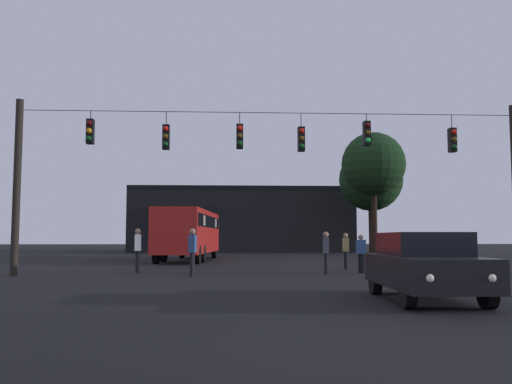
{
  "coord_description": "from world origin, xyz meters",
  "views": [
    {
      "loc": [
        -1.63,
        -6.83,
        1.41
      ],
      "look_at": [
        -0.38,
        18.7,
        3.56
      ],
      "focal_mm": 38.03,
      "sensor_mm": 36.0,
      "label": 1
    }
  ],
  "objects_px": {
    "pedestrian_crossing_left": "(138,247)",
    "tree_left_silhouette": "(373,165)",
    "pedestrian_crossing_center": "(346,249)",
    "pedestrian_crossing_right": "(326,250)",
    "tree_behind_building": "(371,180)",
    "city_bus": "(189,230)",
    "pedestrian_near_bus": "(361,252)",
    "pedestrian_trailing": "(192,249)",
    "car_near_right": "(424,265)"
  },
  "relations": [
    {
      "from": "car_near_right",
      "to": "tree_behind_building",
      "type": "distance_m",
      "value": 35.88
    },
    {
      "from": "pedestrian_crossing_right",
      "to": "tree_behind_building",
      "type": "bearing_deg",
      "value": 71.49
    },
    {
      "from": "city_bus",
      "to": "car_near_right",
      "type": "bearing_deg",
      "value": -72.29
    },
    {
      "from": "pedestrian_crossing_left",
      "to": "city_bus",
      "type": "bearing_deg",
      "value": 83.75
    },
    {
      "from": "tree_behind_building",
      "to": "car_near_right",
      "type": "bearing_deg",
      "value": -103.02
    },
    {
      "from": "pedestrian_crossing_center",
      "to": "tree_left_silhouette",
      "type": "bearing_deg",
      "value": 70.33
    },
    {
      "from": "city_bus",
      "to": "tree_behind_building",
      "type": "bearing_deg",
      "value": 41.6
    },
    {
      "from": "car_near_right",
      "to": "pedestrian_crossing_left",
      "type": "bearing_deg",
      "value": 128.61
    },
    {
      "from": "pedestrian_crossing_left",
      "to": "pedestrian_crossing_center",
      "type": "relative_size",
      "value": 1.11
    },
    {
      "from": "city_bus",
      "to": "car_near_right",
      "type": "xyz_separation_m",
      "value": [
        6.83,
        -21.38,
        -1.07
      ]
    },
    {
      "from": "pedestrian_crossing_right",
      "to": "pedestrian_near_bus",
      "type": "distance_m",
      "value": 1.66
    },
    {
      "from": "pedestrian_trailing",
      "to": "tree_behind_building",
      "type": "xyz_separation_m",
      "value": [
        13.7,
        26.62,
        5.47
      ]
    },
    {
      "from": "pedestrian_crossing_center",
      "to": "tree_left_silhouette",
      "type": "height_order",
      "value": "tree_left_silhouette"
    },
    {
      "from": "pedestrian_crossing_right",
      "to": "city_bus",
      "type": "bearing_deg",
      "value": 116.03
    },
    {
      "from": "tree_left_silhouette",
      "to": "tree_behind_building",
      "type": "xyz_separation_m",
      "value": [
        1.81,
        7.61,
        -0.3
      ]
    },
    {
      "from": "pedestrian_crossing_left",
      "to": "tree_left_silhouette",
      "type": "xyz_separation_m",
      "value": [
        14.24,
        16.81,
        5.74
      ]
    },
    {
      "from": "pedestrian_crossing_left",
      "to": "tree_left_silhouette",
      "type": "distance_m",
      "value": 22.77
    },
    {
      "from": "pedestrian_near_bus",
      "to": "pedestrian_trailing",
      "type": "bearing_deg",
      "value": -167.2
    },
    {
      "from": "city_bus",
      "to": "pedestrian_crossing_right",
      "type": "xyz_separation_m",
      "value": [
        6.18,
        -12.65,
        -0.95
      ]
    },
    {
      "from": "pedestrian_near_bus",
      "to": "tree_behind_building",
      "type": "height_order",
      "value": "tree_behind_building"
    },
    {
      "from": "pedestrian_crossing_center",
      "to": "tree_left_silhouette",
      "type": "xyz_separation_m",
      "value": [
        5.39,
        15.08,
        5.85
      ]
    },
    {
      "from": "tree_behind_building",
      "to": "pedestrian_near_bus",
      "type": "bearing_deg",
      "value": -105.8
    },
    {
      "from": "pedestrian_trailing",
      "to": "tree_left_silhouette",
      "type": "relative_size",
      "value": 0.19
    },
    {
      "from": "pedestrian_crossing_center",
      "to": "tree_behind_building",
      "type": "height_order",
      "value": "tree_behind_building"
    },
    {
      "from": "pedestrian_crossing_left",
      "to": "pedestrian_near_bus",
      "type": "distance_m",
      "value": 8.96
    },
    {
      "from": "pedestrian_crossing_right",
      "to": "tree_left_silhouette",
      "type": "xyz_separation_m",
      "value": [
        6.83,
        18.18,
        5.83
      ]
    },
    {
      "from": "car_near_right",
      "to": "pedestrian_crossing_left",
      "type": "xyz_separation_m",
      "value": [
        -8.06,
        10.1,
        0.21
      ]
    },
    {
      "from": "pedestrian_crossing_center",
      "to": "pedestrian_crossing_right",
      "type": "xyz_separation_m",
      "value": [
        -1.44,
        -3.1,
        0.02
      ]
    },
    {
      "from": "pedestrian_crossing_left",
      "to": "pedestrian_near_bus",
      "type": "height_order",
      "value": "pedestrian_crossing_left"
    },
    {
      "from": "pedestrian_crossing_center",
      "to": "pedestrian_trailing",
      "type": "bearing_deg",
      "value": -148.85
    },
    {
      "from": "pedestrian_crossing_left",
      "to": "pedestrian_trailing",
      "type": "distance_m",
      "value": 3.21
    },
    {
      "from": "pedestrian_trailing",
      "to": "pedestrian_crossing_center",
      "type": "bearing_deg",
      "value": 31.15
    },
    {
      "from": "city_bus",
      "to": "pedestrian_trailing",
      "type": "height_order",
      "value": "city_bus"
    },
    {
      "from": "city_bus",
      "to": "tree_left_silhouette",
      "type": "xyz_separation_m",
      "value": [
        13.0,
        5.53,
        4.88
      ]
    },
    {
      "from": "car_near_right",
      "to": "tree_behind_building",
      "type": "relative_size",
      "value": 0.48
    },
    {
      "from": "car_near_right",
      "to": "tree_behind_building",
      "type": "bearing_deg",
      "value": 76.98
    },
    {
      "from": "pedestrian_crossing_center",
      "to": "city_bus",
      "type": "bearing_deg",
      "value": 128.57
    },
    {
      "from": "car_near_right",
      "to": "pedestrian_near_bus",
      "type": "distance_m",
      "value": 9.44
    },
    {
      "from": "pedestrian_trailing",
      "to": "car_near_right",
      "type": "bearing_deg",
      "value": -54.13
    },
    {
      "from": "pedestrian_crossing_left",
      "to": "pedestrian_near_bus",
      "type": "bearing_deg",
      "value": -4.47
    },
    {
      "from": "city_bus",
      "to": "pedestrian_crossing_center",
      "type": "height_order",
      "value": "city_bus"
    },
    {
      "from": "car_near_right",
      "to": "pedestrian_crossing_right",
      "type": "xyz_separation_m",
      "value": [
        -0.65,
        8.73,
        0.12
      ]
    },
    {
      "from": "tree_left_silhouette",
      "to": "pedestrian_crossing_center",
      "type": "bearing_deg",
      "value": -109.67
    },
    {
      "from": "pedestrian_trailing",
      "to": "tree_left_silhouette",
      "type": "xyz_separation_m",
      "value": [
        11.89,
        19.01,
        5.76
      ]
    },
    {
      "from": "pedestrian_crossing_center",
      "to": "car_near_right",
      "type": "bearing_deg",
      "value": -93.8
    },
    {
      "from": "car_near_right",
      "to": "pedestrian_crossing_center",
      "type": "xyz_separation_m",
      "value": [
        0.79,
        11.83,
        0.1
      ]
    },
    {
      "from": "pedestrian_crossing_center",
      "to": "pedestrian_near_bus",
      "type": "xyz_separation_m",
      "value": [
        0.09,
        -2.43,
        -0.05
      ]
    },
    {
      "from": "city_bus",
      "to": "pedestrian_crossing_left",
      "type": "height_order",
      "value": "city_bus"
    },
    {
      "from": "car_near_right",
      "to": "pedestrian_crossing_center",
      "type": "distance_m",
      "value": 11.86
    },
    {
      "from": "pedestrian_near_bus",
      "to": "city_bus",
      "type": "bearing_deg",
      "value": 122.72
    }
  ]
}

